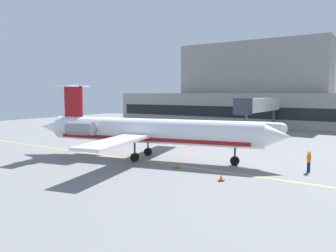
# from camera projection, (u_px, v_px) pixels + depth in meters

# --- Properties ---
(ground) EXTENTS (120.00, 120.00, 0.11)m
(ground) POSITION_uv_depth(u_px,v_px,m) (129.00, 158.00, 36.61)
(ground) COLOR slate
(terminal_building) EXTENTS (65.46, 12.83, 18.89)m
(terminal_building) POSITION_uv_depth(u_px,v_px,m) (249.00, 93.00, 76.59)
(terminal_building) COLOR gray
(terminal_building) RESTS_ON ground
(jet_bridge_west) EXTENTS (2.40, 19.28, 6.36)m
(jet_bridge_west) POSITION_uv_depth(u_px,v_px,m) (259.00, 105.00, 58.06)
(jet_bridge_west) COLOR silver
(jet_bridge_west) RESTS_ON ground
(regional_jet) EXTENTS (28.41, 21.93, 8.01)m
(regional_jet) POSITION_uv_depth(u_px,v_px,m) (147.00, 131.00, 35.50)
(regional_jet) COLOR white
(regional_jet) RESTS_ON ground
(baggage_tug) EXTENTS (2.39, 3.43, 1.95)m
(baggage_tug) POSITION_uv_depth(u_px,v_px,m) (156.00, 128.00, 60.17)
(baggage_tug) COLOR #19389E
(baggage_tug) RESTS_ON ground
(pushback_tractor) EXTENTS (4.07, 3.77, 1.92)m
(pushback_tractor) POSITION_uv_depth(u_px,v_px,m) (195.00, 128.00, 59.43)
(pushback_tractor) COLOR #1E4CB2
(pushback_tractor) RESTS_ON ground
(belt_loader) EXTENTS (2.07, 2.98, 1.94)m
(belt_loader) POSITION_uv_depth(u_px,v_px,m) (167.00, 124.00, 67.00)
(belt_loader) COLOR silver
(belt_loader) RESTS_ON ground
(fuel_tank) EXTENTS (6.87, 2.19, 2.33)m
(fuel_tank) POSITION_uv_depth(u_px,v_px,m) (266.00, 128.00, 55.31)
(fuel_tank) COLOR white
(fuel_tank) RESTS_ON ground
(marshaller) EXTENTS (0.59, 0.70, 1.91)m
(marshaller) POSITION_uv_depth(u_px,v_px,m) (309.00, 161.00, 29.70)
(marshaller) COLOR #191E33
(marshaller) RESTS_ON ground
(safety_cone_alpha) EXTENTS (0.47, 0.47, 0.55)m
(safety_cone_alpha) POSITION_uv_depth(u_px,v_px,m) (221.00, 178.00, 26.70)
(safety_cone_alpha) COLOR orange
(safety_cone_alpha) RESTS_ON ground
(safety_cone_bravo) EXTENTS (0.47, 0.47, 0.55)m
(safety_cone_bravo) POSITION_uv_depth(u_px,v_px,m) (81.00, 147.00, 42.47)
(safety_cone_bravo) COLOR orange
(safety_cone_bravo) RESTS_ON ground
(safety_cone_charlie) EXTENTS (0.47, 0.47, 0.55)m
(safety_cone_charlie) POSITION_uv_depth(u_px,v_px,m) (177.00, 165.00, 31.38)
(safety_cone_charlie) COLOR orange
(safety_cone_charlie) RESTS_ON ground
(safety_cone_delta) EXTENTS (0.47, 0.47, 0.55)m
(safety_cone_delta) POSITION_uv_depth(u_px,v_px,m) (124.00, 139.00, 50.12)
(safety_cone_delta) COLOR orange
(safety_cone_delta) RESTS_ON ground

